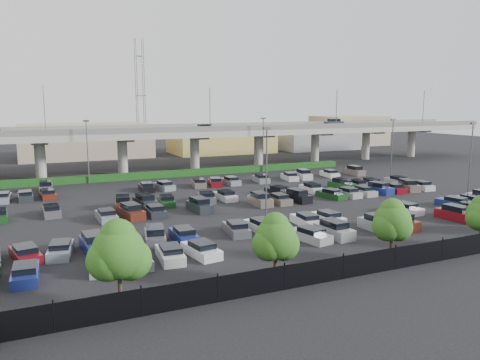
# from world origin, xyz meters

# --- Properties ---
(ground) EXTENTS (280.00, 280.00, 0.00)m
(ground) POSITION_xyz_m (0.00, 0.00, 0.00)
(ground) COLOR black
(overpass) EXTENTS (150.00, 13.00, 15.80)m
(overpass) POSITION_xyz_m (-0.18, 32.01, 6.97)
(overpass) COLOR gray
(overpass) RESTS_ON ground
(hedge) EXTENTS (66.00, 1.60, 1.10)m
(hedge) POSITION_xyz_m (0.00, 25.00, 0.55)
(hedge) COLOR #123E14
(hedge) RESTS_ON ground
(fence) EXTENTS (70.00, 0.10, 2.00)m
(fence) POSITION_xyz_m (-0.05, -28.00, 0.90)
(fence) COLOR black
(fence) RESTS_ON ground
(tree_row) EXTENTS (65.07, 3.66, 5.94)m
(tree_row) POSITION_xyz_m (0.70, -26.53, 3.52)
(tree_row) COLOR #332316
(tree_row) RESTS_ON ground
(parked_cars) EXTENTS (63.10, 41.69, 1.67)m
(parked_cars) POSITION_xyz_m (0.37, -3.75, 0.62)
(parked_cars) COLOR white
(parked_cars) RESTS_ON ground
(light_poles) EXTENTS (66.90, 48.38, 10.30)m
(light_poles) POSITION_xyz_m (-4.13, 2.00, 6.24)
(light_poles) COLOR #4A4B4F
(light_poles) RESTS_ON ground
(distant_buildings) EXTENTS (138.00, 24.00, 9.00)m
(distant_buildings) POSITION_xyz_m (12.38, 61.81, 3.74)
(distant_buildings) COLOR gray
(distant_buildings) RESTS_ON ground
(comm_tower) EXTENTS (2.40, 2.40, 30.00)m
(comm_tower) POSITION_xyz_m (4.00, 74.00, 15.61)
(comm_tower) COLOR #4A4B4F
(comm_tower) RESTS_ON ground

